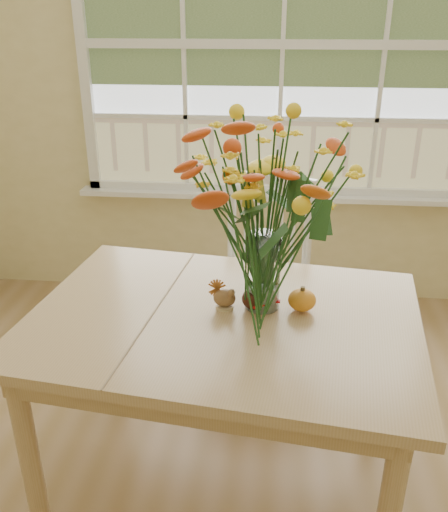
# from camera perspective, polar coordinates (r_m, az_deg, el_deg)

# --- Properties ---
(wall_back) EXTENTS (4.00, 0.02, 2.70)m
(wall_back) POSITION_cam_1_polar(r_m,az_deg,el_deg) (3.25, 6.05, 17.81)
(wall_back) COLOR beige
(wall_back) RESTS_ON floor
(window) EXTENTS (2.42, 0.12, 1.74)m
(window) POSITION_cam_1_polar(r_m,az_deg,el_deg) (3.20, 6.20, 20.96)
(window) COLOR silver
(window) RESTS_ON wall_back
(dining_table) EXTENTS (1.48, 1.14, 0.73)m
(dining_table) POSITION_cam_1_polar(r_m,az_deg,el_deg) (1.98, -0.06, -8.47)
(dining_table) COLOR tan
(dining_table) RESTS_ON floor
(windsor_chair) EXTENTS (0.54, 0.53, 0.97)m
(windsor_chair) POSITION_cam_1_polar(r_m,az_deg,el_deg) (2.72, 4.09, -1.19)
(windsor_chair) COLOR white
(windsor_chair) RESTS_ON floor
(flower_vase) EXTENTS (0.58, 0.58, 0.69)m
(flower_vase) POSITION_cam_1_polar(r_m,az_deg,el_deg) (1.82, 4.38, 6.21)
(flower_vase) COLOR white
(flower_vase) RESTS_ON dining_table
(pumpkin) EXTENTS (0.10, 0.10, 0.08)m
(pumpkin) POSITION_cam_1_polar(r_m,az_deg,el_deg) (1.96, 8.20, -4.72)
(pumpkin) COLOR #C66E17
(pumpkin) RESTS_ON dining_table
(turkey_figurine) EXTENTS (0.08, 0.06, 0.10)m
(turkey_figurine) POSITION_cam_1_polar(r_m,az_deg,el_deg) (1.95, 0.06, -4.45)
(turkey_figurine) COLOR #CCB78C
(turkey_figurine) RESTS_ON dining_table
(dark_gourd) EXTENTS (0.13, 0.09, 0.08)m
(dark_gourd) POSITION_cam_1_polar(r_m,az_deg,el_deg) (1.95, 3.12, -4.62)
(dark_gourd) COLOR #38160F
(dark_gourd) RESTS_ON dining_table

